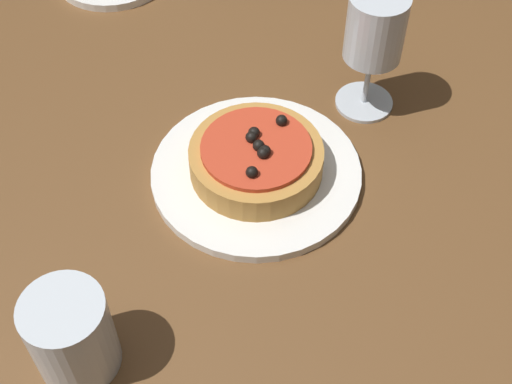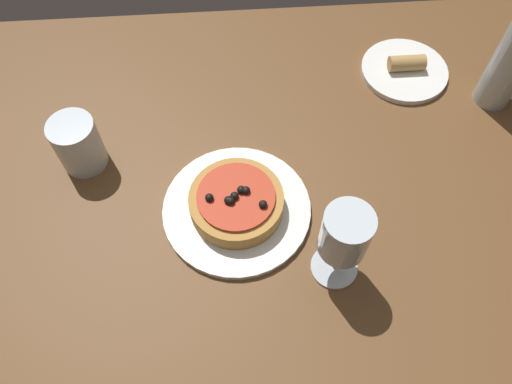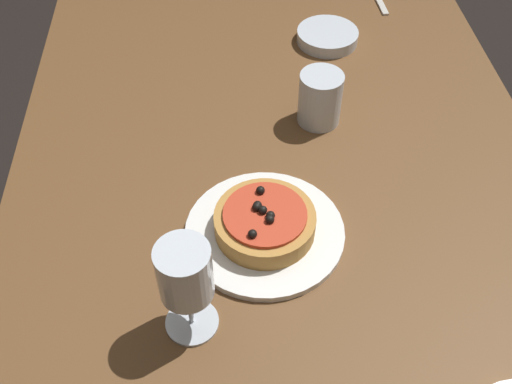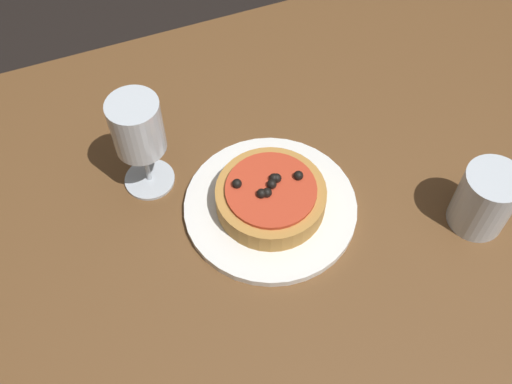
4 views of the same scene
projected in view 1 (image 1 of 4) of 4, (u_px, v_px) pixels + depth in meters
The scene contains 5 objects.
dining_table at pixel (215, 245), 0.89m from camera, with size 1.52×0.95×0.71m.
dinner_plate at pixel (256, 173), 0.86m from camera, with size 0.25×0.25×0.01m.
pizza at pixel (256, 158), 0.84m from camera, with size 0.16×0.16×0.05m.
wine_glass at pixel (375, 33), 0.85m from camera, with size 0.08×0.08×0.17m.
water_cup at pixel (71, 335), 0.67m from camera, with size 0.08×0.08×0.10m.
Camera 1 is at (-0.49, -0.15, 1.37)m, focal length 50.00 mm.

